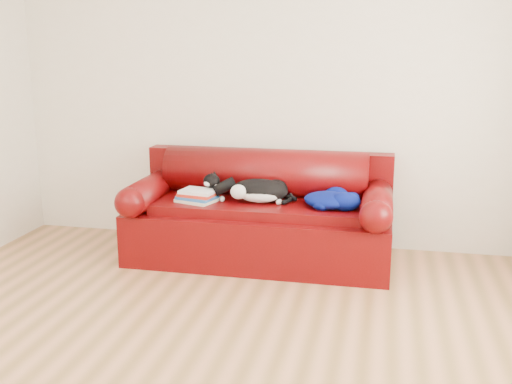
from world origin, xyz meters
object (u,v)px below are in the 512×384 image
Objects in this scene: book_stack at (198,196)px; cat at (259,191)px; blanket at (331,199)px; sofa_base at (260,231)px.

book_stack is 0.49m from cat.
cat reaches higher than blanket.
blanket is at bearing 3.58° from book_stack.
blanket is at bearing -7.68° from sofa_base.
cat is (0.48, 0.09, 0.04)m from book_stack.
cat reaches higher than book_stack.
blanket is (0.57, -0.02, -0.03)m from cat.
sofa_base is at bearing 70.56° from cat.
cat is at bearing 178.04° from blanket.
sofa_base is 3.22× the size of cat.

